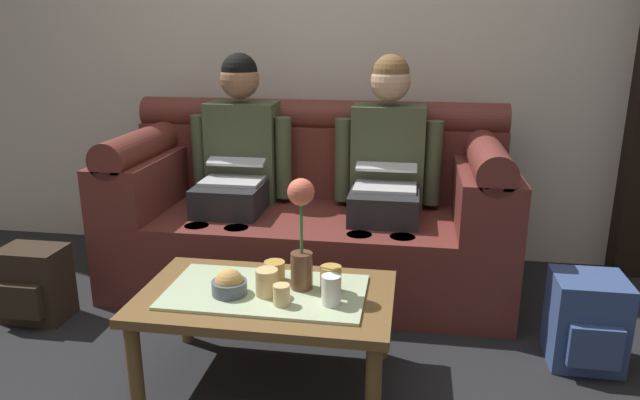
{
  "coord_description": "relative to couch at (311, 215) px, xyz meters",
  "views": [
    {
      "loc": [
        0.53,
        -1.79,
        1.34
      ],
      "look_at": [
        0.11,
        0.8,
        0.57
      ],
      "focal_mm": 32.89,
      "sensor_mm": 36.0,
      "label": 1
    }
  ],
  "objects": [
    {
      "name": "backpack_left",
      "position": [
        -1.22,
        -0.66,
        -0.2
      ],
      "size": [
        0.29,
        0.25,
        0.36
      ],
      "color": "#2D2319",
      "rests_on": "ground_plane"
    },
    {
      "name": "back_wall_patterned",
      "position": [
        0.0,
        0.53,
        1.08
      ],
      "size": [
        6.0,
        0.12,
        2.9
      ],
      "primitive_type": "cube",
      "color": "beige",
      "rests_on": "ground_plane"
    },
    {
      "name": "cup_near_right",
      "position": [
        0.25,
        -0.96,
        0.07
      ],
      "size": [
        0.08,
        0.08,
        0.1
      ],
      "primitive_type": "cylinder",
      "color": "gold",
      "rests_on": "coffee_table"
    },
    {
      "name": "cup_far_right",
      "position": [
        0.02,
        -1.02,
        0.07
      ],
      "size": [
        0.08,
        0.08,
        0.1
      ],
      "primitive_type": "cylinder",
      "color": "#DBB77A",
      "rests_on": "coffee_table"
    },
    {
      "name": "cup_near_left",
      "position": [
        0.09,
        -1.09,
        0.05
      ],
      "size": [
        0.06,
        0.06,
        0.08
      ],
      "primitive_type": "cylinder",
      "color": "#DBB77A",
      "rests_on": "coffee_table"
    },
    {
      "name": "person_right",
      "position": [
        0.4,
        -0.0,
        0.28
      ],
      "size": [
        0.56,
        0.67,
        1.22
      ],
      "color": "#232326",
      "rests_on": "ground_plane"
    },
    {
      "name": "cup_far_center",
      "position": [
        0.01,
        -0.89,
        0.05
      ],
      "size": [
        0.08,
        0.08,
        0.08
      ],
      "primitive_type": "cylinder",
      "color": "gold",
      "rests_on": "coffee_table"
    },
    {
      "name": "snack_bowl",
      "position": [
        -0.13,
        -1.04,
        0.05
      ],
      "size": [
        0.13,
        0.13,
        0.11
      ],
      "color": "#4C5666",
      "rests_on": "coffee_table"
    },
    {
      "name": "person_left",
      "position": [
        -0.4,
        -0.0,
        0.28
      ],
      "size": [
        0.56,
        0.67,
        1.22
      ],
      "color": "#232326",
      "rests_on": "ground_plane"
    },
    {
      "name": "coffee_table",
      "position": [
        0.0,
        -0.98,
        -0.04
      ],
      "size": [
        0.96,
        0.59,
        0.39
      ],
      "color": "brown",
      "rests_on": "ground_plane"
    },
    {
      "name": "cup_far_left",
      "position": [
        0.26,
        -1.06,
        0.07
      ],
      "size": [
        0.07,
        0.07,
        0.11
      ],
      "primitive_type": "cylinder",
      "color": "white",
      "rests_on": "coffee_table"
    },
    {
      "name": "backpack_right",
      "position": [
        1.26,
        -0.65,
        -0.19
      ],
      "size": [
        0.28,
        0.31,
        0.38
      ],
      "color": "#33477A",
      "rests_on": "ground_plane"
    },
    {
      "name": "flower_vase",
      "position": [
        0.13,
        -0.94,
        0.24
      ],
      "size": [
        0.1,
        0.1,
        0.43
      ],
      "color": "brown",
      "rests_on": "coffee_table"
    },
    {
      "name": "couch",
      "position": [
        0.0,
        0.0,
        0.0
      ],
      "size": [
        2.05,
        0.88,
        0.96
      ],
      "color": "maroon",
      "rests_on": "ground_plane"
    }
  ]
}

